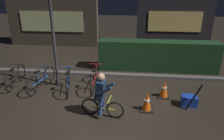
# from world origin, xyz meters

# --- Properties ---
(ground_plane) EXTENTS (40.00, 40.00, 0.00)m
(ground_plane) POSITION_xyz_m (0.00, 0.00, 0.00)
(ground_plane) COLOR #2D261E
(sidewalk_curb) EXTENTS (12.00, 0.24, 0.12)m
(sidewalk_curb) POSITION_xyz_m (0.00, 2.20, 0.06)
(sidewalk_curb) COLOR #56544F
(sidewalk_curb) RESTS_ON ground
(hedge_row) EXTENTS (4.80, 0.70, 1.22)m
(hedge_row) POSITION_xyz_m (1.80, 3.10, 0.61)
(hedge_row) COLOR #19381C
(hedge_row) RESTS_ON ground
(storefront_left) EXTENTS (5.09, 0.54, 4.94)m
(storefront_left) POSITION_xyz_m (-3.79, 6.50, 2.46)
(storefront_left) COLOR #42382D
(storefront_left) RESTS_ON ground
(storefront_right) EXTENTS (4.15, 0.54, 4.12)m
(storefront_right) POSITION_xyz_m (3.01, 7.20, 2.05)
(storefront_right) COLOR #262328
(storefront_right) RESTS_ON ground
(street_post) EXTENTS (0.10, 0.10, 2.99)m
(street_post) POSITION_xyz_m (-1.78, 1.20, 1.49)
(street_post) COLOR #2D2D33
(street_post) RESTS_ON ground
(parked_bike_leftmost) EXTENTS (0.46, 1.51, 0.70)m
(parked_bike_leftmost) POSITION_xyz_m (-3.24, 1.05, 0.32)
(parked_bike_leftmost) COLOR black
(parked_bike_leftmost) RESTS_ON ground
(parked_bike_left_mid) EXTENTS (0.46, 1.58, 0.74)m
(parked_bike_left_mid) POSITION_xyz_m (-2.23, 0.88, 0.34)
(parked_bike_left_mid) COLOR black
(parked_bike_left_mid) RESTS_ON ground
(parked_bike_center_left) EXTENTS (0.50, 1.58, 0.74)m
(parked_bike_center_left) POSITION_xyz_m (-1.30, 0.87, 0.34)
(parked_bike_center_left) COLOR black
(parked_bike_center_left) RESTS_ON ground
(parked_bike_center_right) EXTENTS (0.46, 1.70, 0.78)m
(parked_bike_center_right) POSITION_xyz_m (-0.44, 1.15, 0.35)
(parked_bike_center_right) COLOR black
(parked_bike_center_right) RESTS_ON ground
(traffic_cone_near) EXTENTS (0.36, 0.36, 0.55)m
(traffic_cone_near) POSITION_xyz_m (1.26, -0.10, 0.27)
(traffic_cone_near) COLOR black
(traffic_cone_near) RESTS_ON ground
(traffic_cone_far) EXTENTS (0.36, 0.36, 0.54)m
(traffic_cone_far) POSITION_xyz_m (1.83, 0.75, 0.26)
(traffic_cone_far) COLOR black
(traffic_cone_far) RESTS_ON ground
(blue_crate) EXTENTS (0.46, 0.35, 0.30)m
(blue_crate) POSITION_xyz_m (2.50, 0.30, 0.15)
(blue_crate) COLOR #193DB7
(blue_crate) RESTS_ON ground
(cyclist) EXTENTS (1.18, 0.57, 1.25)m
(cyclist) POSITION_xyz_m (0.04, -0.50, 0.63)
(cyclist) COLOR black
(cyclist) RESTS_ON ground
(closed_umbrella) EXTENTS (0.40, 0.08, 0.79)m
(closed_umbrella) POSITION_xyz_m (2.55, 0.05, 0.40)
(closed_umbrella) COLOR black
(closed_umbrella) RESTS_ON ground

